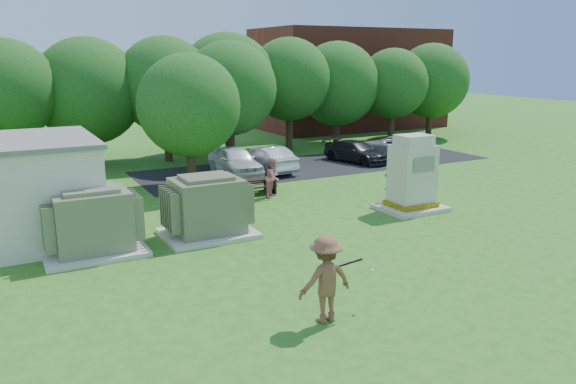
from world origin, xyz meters
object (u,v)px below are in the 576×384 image
picnic_table (256,184)px  batter (325,279)px  person_at_picnic (273,177)px  car_silver_b (394,146)px  car_silver_a (267,159)px  transformer_right (207,208)px  car_white (235,161)px  generator_cabinet (412,178)px  person_by_generator (393,182)px  transformer_left (92,223)px  car_dark (356,152)px

picnic_table → batter: size_ratio=0.76×
person_at_picnic → car_silver_b: bearing=-15.0°
batter → car_silver_a: 17.13m
transformer_right → car_white: transformer_right is taller
transformer_right → generator_cabinet: size_ratio=1.01×
transformer_right → person_by_generator: 8.17m
picnic_table → generator_cabinet: bearing=-51.5°
car_silver_a → car_silver_b: size_ratio=0.89×
picnic_table → batter: batter is taller
person_at_picnic → transformer_left: bearing=163.5°
car_silver_a → transformer_right: bearing=48.8°
car_dark → car_silver_b: (3.03, 0.35, 0.05)m
car_silver_a → car_silver_b: (8.71, 0.40, -0.03)m
picnic_table → car_white: 4.14m
transformer_left → car_white: size_ratio=0.69×
transformer_left → car_dark: 18.11m
car_white → car_silver_b: 10.52m
person_by_generator → person_at_picnic: person_by_generator is taller
generator_cabinet → car_silver_a: (-1.73, 9.41, -0.63)m
generator_cabinet → car_white: bearing=110.6°
car_dark → transformer_right: bearing=-158.7°
generator_cabinet → picnic_table: (-4.23, 5.31, -0.89)m
person_by_generator → car_white: (-3.51, 8.22, -0.14)m
person_by_generator → car_white: 8.94m
batter → car_dark: 19.97m
picnic_table → car_silver_b: car_silver_b is taller
person_by_generator → car_dark: person_by_generator is taller
transformer_right → batter: 7.22m
transformer_left → person_at_picnic: size_ratio=1.75×
car_dark → car_silver_b: 3.05m
batter → person_by_generator: size_ratio=1.15×
person_at_picnic → car_white: (0.32, 4.95, -0.12)m
transformer_left → transformer_right: (3.70, 0.00, 0.00)m
generator_cabinet → car_dark: 10.28m
batter → car_dark: size_ratio=0.50×
transformer_right → car_silver_a: bearing=53.5°
transformer_right → person_by_generator: transformer_right is taller
generator_cabinet → car_silver_a: generator_cabinet is taller
batter → generator_cabinet: bearing=-140.4°
transformer_right → batter: transformer_right is taller
car_white → batter: bearing=-104.3°
transformer_right → car_silver_a: transformer_right is taller
picnic_table → car_silver_b: (11.21, 4.51, 0.23)m
car_silver_b → batter: bearing=33.6°
car_silver_a → car_dark: size_ratio=1.00×
car_white → person_at_picnic: bearing=-92.3°
person_by_generator → car_silver_b: size_ratio=0.38×
person_at_picnic → car_white: size_ratio=0.40×
generator_cabinet → person_at_picnic: 5.88m
person_by_generator → car_dark: bearing=-82.9°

